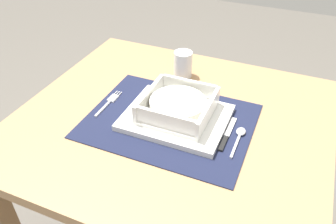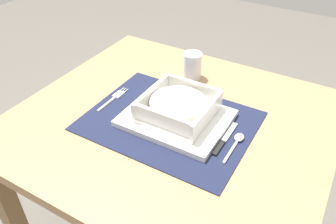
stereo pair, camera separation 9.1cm
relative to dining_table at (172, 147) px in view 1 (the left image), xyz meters
name	(u,v)px [view 1 (the left image)]	position (x,y,z in m)	size (l,w,h in m)	color
dining_table	(172,147)	(0.00, 0.00, 0.00)	(0.84, 0.76, 0.71)	#A37A51
placemat	(168,120)	(0.00, -0.02, 0.11)	(0.44, 0.34, 0.00)	#191E38
serving_plate	(176,117)	(0.02, -0.01, 0.12)	(0.27, 0.21, 0.02)	white
porridge_bowl	(178,106)	(0.02, 0.00, 0.15)	(0.18, 0.18, 0.06)	white
fork	(110,101)	(-0.19, -0.01, 0.11)	(0.02, 0.13, 0.00)	silver
spoon	(240,135)	(0.19, -0.01, 0.12)	(0.02, 0.12, 0.01)	silver
butter_knife	(227,136)	(0.16, -0.02, 0.11)	(0.01, 0.14, 0.01)	black
drinking_glass	(183,65)	(-0.05, 0.22, 0.15)	(0.06, 0.06, 0.08)	white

